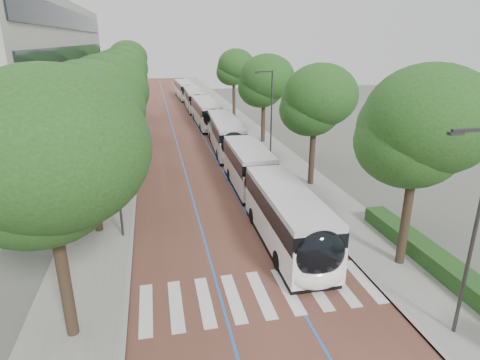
# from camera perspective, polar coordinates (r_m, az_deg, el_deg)

# --- Properties ---
(ground) EXTENTS (160.00, 160.00, 0.00)m
(ground) POSITION_cam_1_polar(r_m,az_deg,el_deg) (17.75, 3.22, -17.83)
(ground) COLOR #51544C
(ground) RESTS_ON ground
(road) EXTENTS (11.00, 140.00, 0.02)m
(road) POSITION_cam_1_polar(r_m,az_deg,el_deg) (54.79, -8.00, 7.87)
(road) COLOR brown
(road) RESTS_ON ground
(sidewalk_left) EXTENTS (4.00, 140.00, 0.12)m
(sidewalk_left) POSITION_cam_1_polar(r_m,az_deg,el_deg) (54.76, -15.91, 7.37)
(sidewalk_left) COLOR gray
(sidewalk_left) RESTS_ON ground
(sidewalk_right) EXTENTS (4.00, 140.00, 0.12)m
(sidewalk_right) POSITION_cam_1_polar(r_m,az_deg,el_deg) (55.83, -0.24, 8.32)
(sidewalk_right) COLOR gray
(sidewalk_right) RESTS_ON ground
(kerb_left) EXTENTS (0.20, 140.00, 0.14)m
(kerb_left) POSITION_cam_1_polar(r_m,az_deg,el_deg) (54.67, -13.91, 7.52)
(kerb_left) COLOR gray
(kerb_left) RESTS_ON ground
(kerb_right) EXTENTS (0.20, 140.00, 0.14)m
(kerb_right) POSITION_cam_1_polar(r_m,az_deg,el_deg) (55.47, -2.18, 8.24)
(kerb_right) COLOR gray
(kerb_right) RESTS_ON ground
(zebra_crossing) EXTENTS (10.55, 3.60, 0.01)m
(zebra_crossing) POSITION_cam_1_polar(r_m,az_deg,el_deg) (18.55, 2.99, -15.87)
(zebra_crossing) COLOR silver
(zebra_crossing) RESTS_ON ground
(lane_line_left) EXTENTS (0.12, 126.00, 0.01)m
(lane_line_left) POSITION_cam_1_polar(r_m,az_deg,el_deg) (54.70, -9.69, 7.78)
(lane_line_left) COLOR blue
(lane_line_left) RESTS_ON road
(lane_line_right) EXTENTS (0.12, 126.00, 0.01)m
(lane_line_right) POSITION_cam_1_polar(r_m,az_deg,el_deg) (54.93, -6.32, 7.98)
(lane_line_right) COLOR blue
(lane_line_right) RESTS_ON road
(hedge) EXTENTS (1.20, 14.00, 0.80)m
(hedge) POSITION_cam_1_polar(r_m,az_deg,el_deg) (21.41, 27.98, -11.60)
(hedge) COLOR #174419
(hedge) RESTS_ON sidewalk_right
(streetlight_near) EXTENTS (1.82, 0.20, 8.00)m
(streetlight_near) POSITION_cam_1_polar(r_m,az_deg,el_deg) (16.07, 30.20, -4.97)
(streetlight_near) COLOR #323235
(streetlight_near) RESTS_ON sidewalk_right
(streetlight_far) EXTENTS (1.82, 0.20, 8.00)m
(streetlight_far) POSITION_cam_1_polar(r_m,az_deg,el_deg) (37.59, 4.25, 10.25)
(streetlight_far) COLOR #323235
(streetlight_far) RESTS_ON sidewalk_right
(lamp_post_left) EXTENTS (0.14, 0.14, 8.00)m
(lamp_post_left) POSITION_cam_1_polar(r_m,az_deg,el_deg) (22.68, -17.22, 1.54)
(lamp_post_left) COLOR #323235
(lamp_post_left) RESTS_ON sidewalk_left
(trees_left) EXTENTS (6.36, 61.22, 10.09)m
(trees_left) POSITION_cam_1_polar(r_m,az_deg,el_deg) (38.57, -17.97, 12.63)
(trees_left) COLOR black
(trees_left) RESTS_ON ground
(trees_right) EXTENTS (5.80, 47.47, 9.25)m
(trees_right) POSITION_cam_1_polar(r_m,az_deg,el_deg) (36.24, 6.69, 12.60)
(trees_right) COLOR black
(trees_right) RESTS_ON ground
(lead_bus) EXTENTS (2.75, 18.43, 3.20)m
(lead_bus) POSITION_cam_1_polar(r_m,az_deg,el_deg) (25.18, 4.01, -1.87)
(lead_bus) COLOR black
(lead_bus) RESTS_ON ground
(bus_queued_0) EXTENTS (3.14, 12.51, 3.20)m
(bus_queued_0) POSITION_cam_1_polar(r_m,az_deg,el_deg) (40.63, -2.05, 6.39)
(bus_queued_0) COLOR white
(bus_queued_0) RESTS_ON ground
(bus_queued_1) EXTENTS (2.61, 12.41, 3.20)m
(bus_queued_1) POSITION_cam_1_polar(r_m,az_deg,el_deg) (53.08, -4.81, 9.40)
(bus_queued_1) COLOR white
(bus_queued_1) RESTS_ON ground
(bus_queued_2) EXTENTS (2.69, 12.43, 3.20)m
(bus_queued_2) POSITION_cam_1_polar(r_m,az_deg,el_deg) (66.02, -6.54, 11.29)
(bus_queued_2) COLOR white
(bus_queued_2) RESTS_ON ground
(bus_queued_3) EXTENTS (2.93, 12.47, 3.20)m
(bus_queued_3) POSITION_cam_1_polar(r_m,az_deg,el_deg) (78.98, -7.88, 12.54)
(bus_queued_3) COLOR white
(bus_queued_3) RESTS_ON ground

